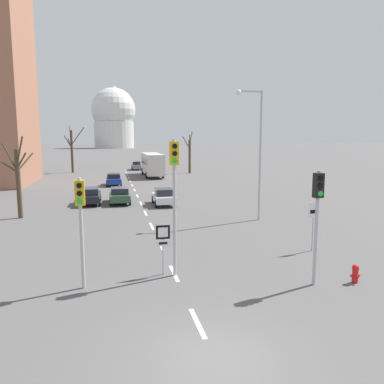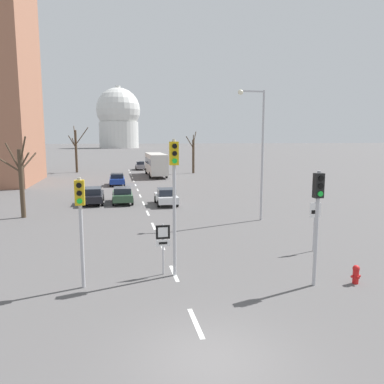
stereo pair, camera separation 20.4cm
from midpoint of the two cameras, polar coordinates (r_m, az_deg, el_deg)
The scene contains 32 objects.
ground_plane at distance 10.92m, azimuth 2.87°, elevation -24.07°, with size 800.00×800.00×0.00m, color #565454.
lane_stripe_0 at distance 12.61m, azimuth 0.35°, elevation -19.31°, with size 0.16×2.00×0.01m, color silver.
lane_stripe_1 at distance 16.66m, azimuth -3.11°, elevation -12.28°, with size 0.16×2.00×0.01m, color silver.
lane_stripe_2 at distance 20.90m, azimuth -5.10°, elevation -8.02°, with size 0.16×2.00×0.01m, color silver.
lane_stripe_3 at distance 25.22m, azimuth -6.39°, elevation -5.20°, with size 0.16×2.00×0.01m, color silver.
lane_stripe_4 at distance 29.60m, azimuth -7.30°, elevation -3.21°, with size 0.16×2.00×0.01m, color silver.
lane_stripe_5 at distance 34.01m, azimuth -7.97°, elevation -1.74°, with size 0.16×2.00×0.01m, color silver.
lane_stripe_6 at distance 38.44m, azimuth -8.48°, elevation -0.60°, with size 0.16×2.00×0.01m, color silver.
lane_stripe_7 at distance 42.88m, azimuth -8.89°, elevation 0.30°, with size 0.16×2.00×0.01m, color silver.
lane_stripe_8 at distance 47.34m, azimuth -9.22°, elevation 1.03°, with size 0.16×2.00×0.01m, color silver.
lane_stripe_9 at distance 51.80m, azimuth -9.49°, elevation 1.64°, with size 0.16×2.00×0.01m, color silver.
lane_stripe_10 at distance 56.27m, azimuth -9.72°, elevation 2.15°, with size 0.16×2.00×0.01m, color silver.
lane_stripe_11 at distance 60.75m, azimuth -9.92°, elevation 2.58°, with size 0.16×2.00×0.01m, color silver.
lane_stripe_12 at distance 65.22m, azimuth -10.09°, elevation 2.96°, with size 0.16×2.00×0.01m, color silver.
lane_stripe_13 at distance 69.70m, azimuth -10.23°, elevation 3.29°, with size 0.16×2.00×0.01m, color silver.
traffic_signal_centre_tall at distance 15.50m, azimuth -3.10°, elevation 1.42°, with size 0.36×0.34×5.79m.
traffic_signal_near_left at distance 14.92m, azimuth -17.00°, elevation -2.87°, with size 0.36×0.34×4.36m.
traffic_signal_near_right at distance 15.35m, azimuth 18.21°, elevation -2.00°, with size 0.36×0.34×4.60m.
route_sign_post at distance 16.11m, azimuth -4.81°, elevation -7.41°, with size 0.60×0.08×2.23m.
speed_limit_sign at distance 20.31m, azimuth 17.74°, elevation -3.73°, with size 0.60×0.08×2.61m.
fire_hydrant at distance 16.84m, azimuth 23.30°, elevation -11.25°, with size 0.40×0.34×0.77m.
street_lamp_right at distance 26.70m, azimuth 9.56°, elevation 7.36°, with size 1.96×0.36×9.09m.
sedan_near_left at distance 34.34m, azimuth -11.12°, elevation -0.45°, with size 1.83×4.06×1.45m.
sedan_near_right at distance 70.29m, azimuth -8.57°, elevation 4.03°, with size 1.68×4.09×1.58m.
sedan_mid_centre at distance 47.46m, azimuth -11.97°, elevation 1.91°, with size 1.87×4.16×1.49m.
sedan_far_left at distance 34.74m, azimuth -15.39°, elevation -0.51°, with size 1.79×4.51×1.45m.
sedan_far_right at distance 32.96m, azimuth -4.53°, elevation -0.69°, with size 1.79×3.82×1.46m.
city_bus at distance 58.09m, azimuth -6.18°, elevation 4.43°, with size 2.66×10.80×3.48m.
bare_tree_left_near at distance 66.94m, azimuth -17.92°, elevation 6.27°, with size 3.20×4.79×7.99m.
bare_tree_right_near at distance 62.64m, azimuth -0.47°, elevation 5.75°, with size 2.14×2.11×6.95m.
bare_tree_left_far at distance 29.98m, azimuth -25.20°, elevation 1.83°, with size 2.95×2.11×6.00m.
capitol_dome at distance 228.72m, azimuth -11.86°, elevation 10.97°, with size 25.48×25.48×35.99m.
Camera 1 is at (-2.55, -8.89, 5.83)m, focal length 35.00 mm.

